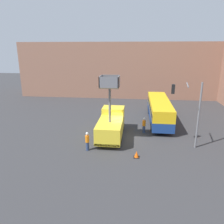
{
  "coord_description": "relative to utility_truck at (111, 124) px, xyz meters",
  "views": [
    {
      "loc": [
        1.47,
        -22.62,
        9.59
      ],
      "look_at": [
        -1.21,
        0.82,
        2.66
      ],
      "focal_mm": 35.0,
      "sensor_mm": 36.0,
      "label": 1
    }
  ],
  "objects": [
    {
      "name": "road_worker_near_truck",
      "position": [
        -1.89,
        -3.65,
        -0.59
      ],
      "size": [
        0.38,
        0.38,
        1.87
      ],
      "rotation": [
        0.0,
        0.0,
        0.89
      ],
      "color": "navy",
      "rests_on": "ground_plane"
    },
    {
      "name": "building_backdrop_far",
      "position": [
        1.21,
        24.25,
        3.82
      ],
      "size": [
        44.0,
        10.0,
        10.71
      ],
      "color": "#936651",
      "rests_on": "ground_plane"
    },
    {
      "name": "road_worker_directing",
      "position": [
        3.67,
        1.69,
        -0.63
      ],
      "size": [
        0.38,
        0.38,
        1.81
      ],
      "rotation": [
        0.0,
        0.0,
        1.17
      ],
      "color": "navy",
      "rests_on": "ground_plane"
    },
    {
      "name": "city_bus",
      "position": [
        5.77,
        6.07,
        0.22
      ],
      "size": [
        2.53,
        11.36,
        2.95
      ],
      "rotation": [
        0.0,
        0.0,
        1.32
      ],
      "color": "navy",
      "rests_on": "ground_plane"
    },
    {
      "name": "traffic_light_pole",
      "position": [
        7.83,
        -1.7,
        2.81
      ],
      "size": [
        2.79,
        2.54,
        6.56
      ],
      "color": "slate",
      "rests_on": "ground_plane"
    },
    {
      "name": "utility_truck",
      "position": [
        0.0,
        0.0,
        0.0
      ],
      "size": [
        2.55,
        6.82,
        6.96
      ],
      "color": "yellow",
      "rests_on": "ground_plane"
    },
    {
      "name": "traffic_cone_near_truck",
      "position": [
        2.86,
        -4.58,
        -1.25
      ],
      "size": [
        0.54,
        0.54,
        0.61
      ],
      "color": "black",
      "rests_on": "ground_plane"
    },
    {
      "name": "ground_plane",
      "position": [
        1.21,
        -0.03,
        -1.54
      ],
      "size": [
        120.0,
        120.0,
        0.0
      ],
      "primitive_type": "plane",
      "color": "#333335"
    }
  ]
}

